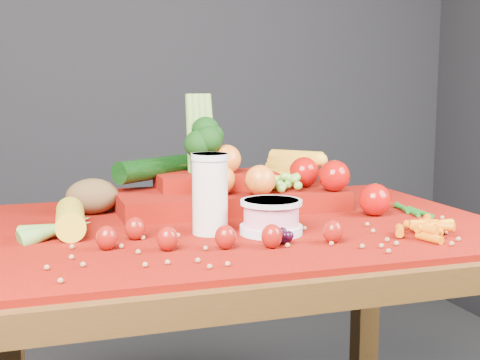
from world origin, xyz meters
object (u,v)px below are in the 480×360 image
object	(u,v)px
table	(243,272)
produce_mound	(238,184)
milk_glass	(210,191)
yogurt_bowl	(271,216)

from	to	relation	value
table	produce_mound	xyz separation A→B (m)	(0.04, 0.16, 0.16)
milk_glass	produce_mound	distance (m)	0.27
yogurt_bowl	produce_mound	bearing A→B (deg)	85.59
table	yogurt_bowl	world-z (taller)	yogurt_bowl
yogurt_bowl	milk_glass	bearing A→B (deg)	160.94
table	yogurt_bowl	bearing A→B (deg)	-80.02
yogurt_bowl	produce_mound	xyz separation A→B (m)	(0.02, 0.27, 0.02)
table	produce_mound	distance (m)	0.23
table	milk_glass	bearing A→B (deg)	-141.27
table	produce_mound	bearing A→B (deg)	75.51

